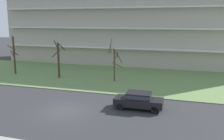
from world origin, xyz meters
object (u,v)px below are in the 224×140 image
at_px(tree_left, 58,59).
at_px(tree_center, 115,62).
at_px(tree_far_left, 14,55).
at_px(sedan_black_near_left, 139,100).

xyz_separation_m(tree_left, tree_center, (8.04, 0.32, -0.08)).
bearing_deg(tree_left, tree_center, 2.31).
xyz_separation_m(tree_far_left, sedan_black_near_left, (20.60, -9.36, -2.05)).
relative_size(tree_far_left, tree_left, 1.06).
bearing_deg(tree_far_left, tree_center, 0.24).
height_order(tree_left, tree_center, tree_center).
xyz_separation_m(tree_center, sedan_black_near_left, (5.07, -9.42, -1.78)).
height_order(tree_center, sedan_black_near_left, tree_center).
distance_m(tree_far_left, tree_center, 15.54).
bearing_deg(sedan_black_near_left, tree_left, -35.49).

